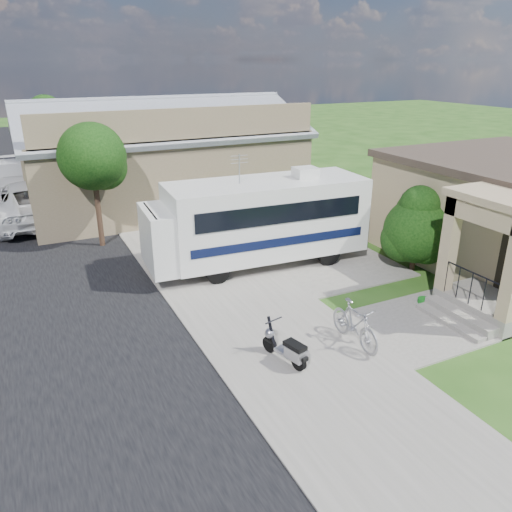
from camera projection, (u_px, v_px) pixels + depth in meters
name	position (u px, v px, depth m)	size (l,w,h in m)	color
ground	(316.00, 331.00, 12.96)	(120.00, 120.00, 0.00)	#1F4412
sidewalk_slab	(167.00, 227.00, 20.89)	(4.00, 80.00, 0.06)	slate
driveway_slab	(282.00, 262.00, 17.32)	(7.00, 6.00, 0.05)	slate
walk_slab	(431.00, 322.00, 13.34)	(4.00, 3.00, 0.05)	slate
warehouse	(160.00, 162.00, 23.89)	(12.50, 8.40, 5.04)	#736347
street_tree_a	(95.00, 159.00, 17.81)	(2.44, 2.40, 4.58)	black
street_tree_b	(62.00, 125.00, 26.11)	(2.44, 2.40, 4.73)	black
street_tree_c	(48.00, 115.00, 33.73)	(2.44, 2.40, 4.42)	black
motorhome	(259.00, 219.00, 16.61)	(7.51, 2.77, 3.78)	silver
shrub	(417.00, 227.00, 16.29)	(2.35, 2.24, 2.88)	black
scooter	(287.00, 348.00, 11.39)	(0.63, 1.40, 0.93)	black
bicycle	(355.00, 326.00, 12.10)	(0.51, 1.81, 1.09)	#98979E
pickup_truck	(32.00, 201.00, 21.51)	(2.98, 6.47, 1.80)	white
van	(11.00, 177.00, 26.19)	(2.25, 5.54, 1.61)	white
garden_hose	(424.00, 302.00, 14.35)	(0.35, 0.35, 0.16)	#166F1C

